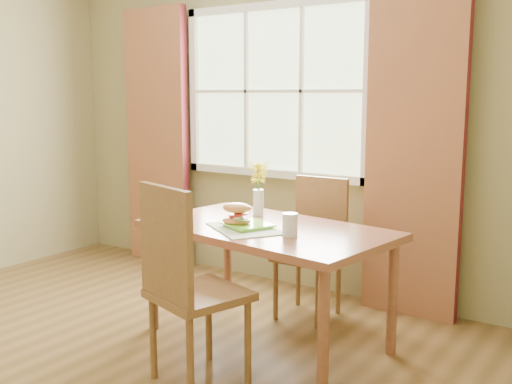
{
  "coord_description": "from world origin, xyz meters",
  "views": [
    {
      "loc": [
        2.52,
        -2.01,
        1.48
      ],
      "look_at": [
        0.57,
        0.8,
        0.92
      ],
      "focal_mm": 42.0,
      "sensor_mm": 36.0,
      "label": 1
    }
  ],
  "objects_px": {
    "water_glass": "(290,225)",
    "dining_table": "(267,238)",
    "flower_vase": "(259,182)",
    "croissant_sandwich": "(237,214)",
    "chair_near": "(184,278)",
    "chair_far": "(314,240)"
  },
  "relations": [
    {
      "from": "flower_vase",
      "to": "chair_far",
      "type": "bearing_deg",
      "value": 58.77
    },
    {
      "from": "chair_near",
      "to": "croissant_sandwich",
      "type": "relative_size",
      "value": 5.05
    },
    {
      "from": "chair_far",
      "to": "croissant_sandwich",
      "type": "relative_size",
      "value": 4.47
    },
    {
      "from": "dining_table",
      "to": "flower_vase",
      "type": "bearing_deg",
      "value": 140.39
    },
    {
      "from": "croissant_sandwich",
      "to": "water_glass",
      "type": "relative_size",
      "value": 1.64
    },
    {
      "from": "water_glass",
      "to": "croissant_sandwich",
      "type": "bearing_deg",
      "value": -179.29
    },
    {
      "from": "dining_table",
      "to": "water_glass",
      "type": "relative_size",
      "value": 12.24
    },
    {
      "from": "flower_vase",
      "to": "chair_near",
      "type": "bearing_deg",
      "value": -78.58
    },
    {
      "from": "dining_table",
      "to": "chair_near",
      "type": "bearing_deg",
      "value": -84.87
    },
    {
      "from": "chair_near",
      "to": "water_glass",
      "type": "xyz_separation_m",
      "value": [
        0.26,
        0.58,
        0.2
      ]
    },
    {
      "from": "dining_table",
      "to": "flower_vase",
      "type": "relative_size",
      "value": 4.44
    },
    {
      "from": "water_glass",
      "to": "dining_table",
      "type": "bearing_deg",
      "value": 151.59
    },
    {
      "from": "chair_far",
      "to": "water_glass",
      "type": "xyz_separation_m",
      "value": [
        0.24,
        -0.71,
        0.26
      ]
    },
    {
      "from": "water_glass",
      "to": "chair_far",
      "type": "bearing_deg",
      "value": 108.94
    },
    {
      "from": "water_glass",
      "to": "flower_vase",
      "type": "distance_m",
      "value": 0.6
    },
    {
      "from": "chair_far",
      "to": "croissant_sandwich",
      "type": "xyz_separation_m",
      "value": [
        -0.12,
        -0.71,
        0.29
      ]
    },
    {
      "from": "chair_near",
      "to": "water_glass",
      "type": "height_order",
      "value": "chair_near"
    },
    {
      "from": "chair_near",
      "to": "chair_far",
      "type": "distance_m",
      "value": 1.28
    },
    {
      "from": "croissant_sandwich",
      "to": "chair_near",
      "type": "bearing_deg",
      "value": -102.11
    },
    {
      "from": "chair_far",
      "to": "croissant_sandwich",
      "type": "height_order",
      "value": "chair_far"
    },
    {
      "from": "chair_near",
      "to": "flower_vase",
      "type": "height_order",
      "value": "flower_vase"
    },
    {
      "from": "flower_vase",
      "to": "dining_table",
      "type": "bearing_deg",
      "value": -46.78
    }
  ]
}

